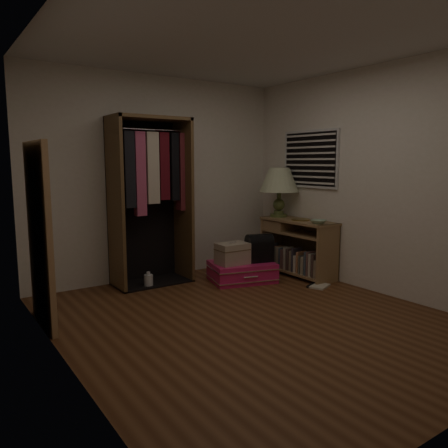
{
  "coord_description": "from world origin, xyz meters",
  "views": [
    {
      "loc": [
        -2.54,
        -3.18,
        1.52
      ],
      "look_at": [
        0.3,
        0.95,
        0.8
      ],
      "focal_mm": 35.0,
      "sensor_mm": 36.0,
      "label": 1
    }
  ],
  "objects_px": {
    "pink_suitcase": "(242,271)",
    "floor_mirror": "(40,236)",
    "console_bookshelf": "(295,246)",
    "black_bag": "(259,247)",
    "table_lamp": "(279,181)",
    "white_jug": "(148,281)",
    "open_wardrobe": "(152,186)",
    "train_case": "(233,253)"
  },
  "relations": [
    {
      "from": "pink_suitcase",
      "to": "floor_mirror",
      "type": "bearing_deg",
      "value": -160.46
    },
    {
      "from": "console_bookshelf",
      "to": "black_bag",
      "type": "bearing_deg",
      "value": 175.49
    },
    {
      "from": "black_bag",
      "to": "table_lamp",
      "type": "relative_size",
      "value": 0.54
    },
    {
      "from": "black_bag",
      "to": "white_jug",
      "type": "bearing_deg",
      "value": 173.33
    },
    {
      "from": "pink_suitcase",
      "to": "table_lamp",
      "type": "distance_m",
      "value": 1.4
    },
    {
      "from": "console_bookshelf",
      "to": "white_jug",
      "type": "xyz_separation_m",
      "value": [
        -1.91,
        0.56,
        -0.31
      ]
    },
    {
      "from": "pink_suitcase",
      "to": "black_bag",
      "type": "bearing_deg",
      "value": -6.67
    },
    {
      "from": "white_jug",
      "to": "pink_suitcase",
      "type": "bearing_deg",
      "value": -20.94
    },
    {
      "from": "open_wardrobe",
      "to": "black_bag",
      "type": "xyz_separation_m",
      "value": [
        1.16,
        -0.68,
        -0.79
      ]
    },
    {
      "from": "train_case",
      "to": "white_jug",
      "type": "xyz_separation_m",
      "value": [
        -0.95,
        0.44,
        -0.3
      ]
    },
    {
      "from": "train_case",
      "to": "black_bag",
      "type": "bearing_deg",
      "value": -8.94
    },
    {
      "from": "console_bookshelf",
      "to": "table_lamp",
      "type": "bearing_deg",
      "value": 89.19
    },
    {
      "from": "train_case",
      "to": "white_jug",
      "type": "distance_m",
      "value": 1.09
    },
    {
      "from": "console_bookshelf",
      "to": "train_case",
      "type": "xyz_separation_m",
      "value": [
        -0.96,
        0.12,
        -0.01
      ]
    },
    {
      "from": "console_bookshelf",
      "to": "pink_suitcase",
      "type": "relative_size",
      "value": 1.2
    },
    {
      "from": "train_case",
      "to": "black_bag",
      "type": "distance_m",
      "value": 0.38
    },
    {
      "from": "black_bag",
      "to": "pink_suitcase",
      "type": "bearing_deg",
      "value": 172.39
    },
    {
      "from": "floor_mirror",
      "to": "table_lamp",
      "type": "distance_m",
      "value": 3.29
    },
    {
      "from": "floor_mirror",
      "to": "black_bag",
      "type": "distance_m",
      "value": 2.68
    },
    {
      "from": "table_lamp",
      "to": "open_wardrobe",
      "type": "bearing_deg",
      "value": 167.96
    },
    {
      "from": "black_bag",
      "to": "table_lamp",
      "type": "bearing_deg",
      "value": 41.74
    },
    {
      "from": "floor_mirror",
      "to": "table_lamp",
      "type": "height_order",
      "value": "floor_mirror"
    },
    {
      "from": "train_case",
      "to": "table_lamp",
      "type": "bearing_deg",
      "value": 15.91
    },
    {
      "from": "black_bag",
      "to": "floor_mirror",
      "type": "bearing_deg",
      "value": -163.59
    },
    {
      "from": "pink_suitcase",
      "to": "white_jug",
      "type": "relative_size",
      "value": 4.89
    },
    {
      "from": "open_wardrobe",
      "to": "table_lamp",
      "type": "relative_size",
      "value": 2.99
    },
    {
      "from": "black_bag",
      "to": "table_lamp",
      "type": "distance_m",
      "value": 1.06
    },
    {
      "from": "floor_mirror",
      "to": "train_case",
      "type": "distance_m",
      "value": 2.33
    },
    {
      "from": "console_bookshelf",
      "to": "train_case",
      "type": "distance_m",
      "value": 0.97
    },
    {
      "from": "open_wardrobe",
      "to": "console_bookshelf",
      "type": "bearing_deg",
      "value": -22.56
    },
    {
      "from": "console_bookshelf",
      "to": "open_wardrobe",
      "type": "relative_size",
      "value": 0.55
    },
    {
      "from": "table_lamp",
      "to": "black_bag",
      "type": "bearing_deg",
      "value": -152.71
    },
    {
      "from": "black_bag",
      "to": "train_case",
      "type": "bearing_deg",
      "value": -176.87
    },
    {
      "from": "floor_mirror",
      "to": "table_lamp",
      "type": "xyz_separation_m",
      "value": [
        3.24,
        0.4,
        0.4
      ]
    },
    {
      "from": "open_wardrobe",
      "to": "pink_suitcase",
      "type": "distance_m",
      "value": 1.56
    },
    {
      "from": "console_bookshelf",
      "to": "floor_mirror",
      "type": "distance_m",
      "value": 3.27
    },
    {
      "from": "pink_suitcase",
      "to": "black_bag",
      "type": "distance_m",
      "value": 0.38
    },
    {
      "from": "console_bookshelf",
      "to": "table_lamp",
      "type": "relative_size",
      "value": 1.64
    },
    {
      "from": "train_case",
      "to": "table_lamp",
      "type": "height_order",
      "value": "table_lamp"
    },
    {
      "from": "console_bookshelf",
      "to": "black_bag",
      "type": "distance_m",
      "value": 0.59
    },
    {
      "from": "floor_mirror",
      "to": "pink_suitcase",
      "type": "distance_m",
      "value": 2.55
    },
    {
      "from": "console_bookshelf",
      "to": "open_wardrobe",
      "type": "height_order",
      "value": "open_wardrobe"
    }
  ]
}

